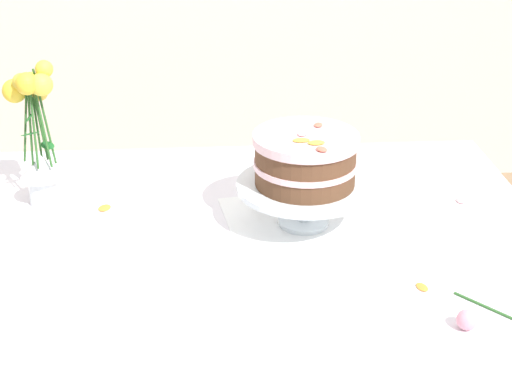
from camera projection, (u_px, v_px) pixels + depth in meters
dining_table at (224, 283)px, 1.59m from camera, size 1.40×1.00×0.74m
linen_napkin at (303, 224)px, 1.62m from camera, size 0.37×0.37×0.00m
cake_stand at (304, 190)px, 1.59m from camera, size 0.29×0.29×0.10m
layer_cake at (305, 159)px, 1.56m from camera, size 0.22×0.22×0.12m
flower_vase at (37, 139)px, 1.65m from camera, size 0.12×0.10×0.34m
fallen_rose at (469, 319)px, 1.28m from camera, size 0.13×0.13×0.04m
loose_petal_0 at (422, 287)px, 1.40m from camera, size 0.03×0.03×0.00m
loose_petal_1 at (461, 200)px, 1.73m from camera, size 0.03×0.04×0.01m
loose_petal_2 at (104, 208)px, 1.69m from camera, size 0.04×0.04×0.00m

